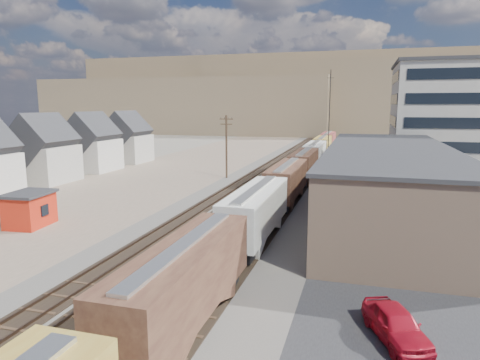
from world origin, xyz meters
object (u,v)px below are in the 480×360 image
(utility_pole_north, at_px, (226,145))
(parked_car_red, at_px, (396,325))
(freight_train, at_px, (296,171))
(parked_car_blue, at_px, (452,179))
(maintenance_shed, at_px, (30,209))

(utility_pole_north, xyz_separation_m, parked_car_red, (22.74, -43.37, -4.46))
(freight_train, height_order, utility_pole_north, utility_pole_north)
(freight_train, xyz_separation_m, parked_car_blue, (21.37, 11.33, -2.05))
(utility_pole_north, distance_m, maintenance_shed, 33.20)
(parked_car_red, bearing_deg, parked_car_blue, 54.76)
(utility_pole_north, bearing_deg, parked_car_red, -62.33)
(freight_train, relative_size, parked_car_red, 24.46)
(parked_car_blue, bearing_deg, freight_train, -170.23)
(parked_car_blue, bearing_deg, maintenance_shed, -158.96)
(maintenance_shed, bearing_deg, parked_car_red, -20.01)
(utility_pole_north, distance_m, parked_car_blue, 34.21)
(parked_car_red, bearing_deg, maintenance_shed, 137.76)
(maintenance_shed, height_order, parked_car_blue, maintenance_shed)
(freight_train, distance_m, parked_car_red, 37.54)
(freight_train, height_order, parked_car_blue, freight_train)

